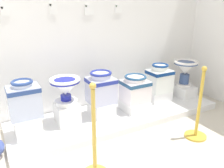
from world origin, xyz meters
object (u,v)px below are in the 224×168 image
object	(u,v)px
antique_toilet_broad_patterned	(135,88)
antique_toilet_leftmost	(185,69)
antique_toilet_rightmost	(65,87)
plinth_block_broad_patterned	(135,105)
info_placard_fourth	(118,9)
stanchion_post_near_right	(198,119)
plinth_block_leftmost	(183,91)
antique_toilet_slender_white	(24,99)
stanchion_post_near_left	(95,151)
info_placard_first	(5,11)
info_placard_third	(89,9)
antique_toilet_central_ornate	(101,87)
plinth_block_central_ornate	(101,108)
plinth_block_tall_cobalt	(158,96)
info_placard_second	(53,8)
antique_toilet_tall_cobalt	(159,78)
plinth_block_rightmost	(67,113)
plinth_block_slender_white	(28,126)

from	to	relation	value
antique_toilet_broad_patterned	antique_toilet_leftmost	world-z (taller)	antique_toilet_leftmost
antique_toilet_rightmost	plinth_block_broad_patterned	xyz separation A→B (m)	(1.03, -0.10, -0.44)
info_placard_fourth	stanchion_post_near_right	bearing A→B (deg)	-75.78
plinth_block_leftmost	stanchion_post_near_right	bearing A→B (deg)	-126.65
antique_toilet_slender_white	antique_toilet_leftmost	bearing A→B (deg)	1.08
stanchion_post_near_left	info_placard_first	bearing A→B (deg)	109.26
info_placard_third	stanchion_post_near_right	bearing A→B (deg)	-59.22
antique_toilet_central_ornate	antique_toilet_broad_patterned	xyz separation A→B (m)	(0.52, -0.08, -0.08)
plinth_block_central_ornate	stanchion_post_near_left	xyz separation A→B (m)	(-0.56, -1.00, 0.09)
plinth_block_central_ornate	plinth_block_tall_cobalt	bearing A→B (deg)	1.32
plinth_block_leftmost	info_placard_fourth	bearing A→B (deg)	157.72
plinth_block_broad_patterned	info_placard_second	xyz separation A→B (m)	(-1.00, 0.50, 1.40)
antique_toilet_tall_cobalt	info_placard_second	world-z (taller)	info_placard_second
antique_toilet_leftmost	plinth_block_central_ornate	bearing A→B (deg)	179.45
antique_toilet_slender_white	plinth_block_leftmost	size ratio (longest dim) A/B	1.18
info_placard_fourth	stanchion_post_near_left	bearing A→B (deg)	-127.09
plinth_block_leftmost	info_placard_first	xyz separation A→B (m)	(-2.64, 0.44, 1.35)
info_placard_third	plinth_block_tall_cobalt	bearing A→B (deg)	-21.15
antique_toilet_central_ornate	info_placard_second	distance (m)	1.22
antique_toilet_leftmost	stanchion_post_near_right	size ratio (longest dim) A/B	0.47
antique_toilet_central_ornate	info_placard_third	bearing A→B (deg)	85.12
plinth_block_rightmost	info_placard_second	xyz separation A→B (m)	(0.03, 0.41, 1.33)
plinth_block_tall_cobalt	antique_toilet_tall_cobalt	size ratio (longest dim) A/B	0.85
info_placard_first	info_placard_fourth	world-z (taller)	info_placard_fourth
plinth_block_leftmost	stanchion_post_near_left	xyz separation A→B (m)	(-2.14, -0.98, 0.09)
info_placard_third	stanchion_post_near_right	world-z (taller)	info_placard_third
antique_toilet_central_ornate	antique_toilet_leftmost	bearing A→B (deg)	-0.55
antique_toilet_broad_patterned	info_placard_second	xyz separation A→B (m)	(-1.00, 0.50, 1.12)
info_placard_first	antique_toilet_broad_patterned	bearing A→B (deg)	-17.70
antique_toilet_leftmost	info_placard_first	size ratio (longest dim) A/B	3.59
plinth_block_tall_cobalt	info_placard_fourth	size ratio (longest dim) A/B	3.25
antique_toilet_central_ornate	plinth_block_slender_white	bearing A→B (deg)	-176.41
plinth_block_rightmost	antique_toilet_rightmost	bearing A→B (deg)	0.00
antique_toilet_slender_white	antique_toilet_central_ornate	world-z (taller)	antique_toilet_slender_white
plinth_block_broad_patterned	antique_toilet_broad_patterned	size ratio (longest dim) A/B	0.95
antique_toilet_slender_white	info_placard_second	world-z (taller)	info_placard_second
antique_toilet_broad_patterned	stanchion_post_near_right	xyz separation A→B (m)	(0.35, -0.89, -0.19)
antique_toilet_tall_cobalt	plinth_block_slender_white	bearing A→B (deg)	-177.56
antique_toilet_leftmost	stanchion_post_near_left	bearing A→B (deg)	-155.35
antique_toilet_leftmost	stanchion_post_near_left	world-z (taller)	stanchion_post_near_left
antique_toilet_leftmost	stanchion_post_near_right	bearing A→B (deg)	-126.65
stanchion_post_near_left	antique_toilet_leftmost	bearing A→B (deg)	24.65
plinth_block_broad_patterned	info_placard_first	world-z (taller)	info_placard_first
info_placard_first	stanchion_post_near_left	distance (m)	1.96
plinth_block_tall_cobalt	info_placard_third	xyz separation A→B (m)	(-1.03, 0.40, 1.37)
plinth_block_tall_cobalt	stanchion_post_near_left	size ratio (longest dim) A/B	0.40
plinth_block_slender_white	info_placard_second	distance (m)	1.54
plinth_block_central_ornate	info_placard_second	distance (m)	1.51
plinth_block_broad_patterned	info_placard_third	bearing A→B (deg)	133.99
antique_toilet_central_ornate	info_placard_fourth	xyz separation A→B (m)	(0.51, 0.42, 1.03)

